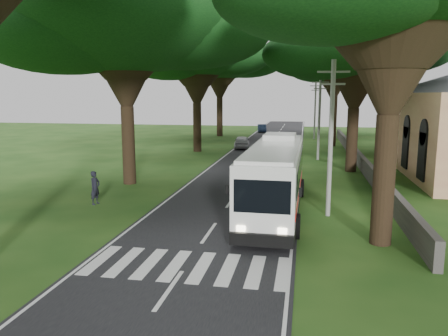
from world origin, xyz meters
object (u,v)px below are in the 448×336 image
Objects in this scene: pole_mid at (319,116)px; pedestrian at (95,188)px; distant_car_a at (242,142)px; coach_bus at (275,176)px; distant_car_b at (262,128)px; pole_near at (331,136)px; pole_far at (315,109)px.

pole_mid is 4.11× the size of pedestrian.
pedestrian is at bearing 73.38° from distant_car_a.
distant_car_b is at bearing 97.26° from coach_bus.
distant_car_b is (-8.36, 49.73, -3.51)m from pole_near.
pole_mid is 2.06× the size of distant_car_b.
distant_car_a is at bearing -98.48° from distant_car_b.
pole_far reaches higher than pedestrian.
pedestrian is at bearing -108.17° from pole_far.
distant_car_b is at bearing 105.71° from pole_mid.
pole_far is at bearing 86.84° from coach_bus.
pole_far is 0.64× the size of coach_bus.
pedestrian reaches higher than distant_car_b.
coach_bus is 10.37m from pedestrian.
pole_near and pole_mid have the same top height.
distant_car_a is (-8.50, 7.36, -3.41)m from pole_mid.
pole_far is 42.18m from pedestrian.
pedestrian is at bearing -123.30° from pole_mid.
pole_far is 4.11× the size of pedestrian.
coach_bus is at bearing -98.03° from pole_mid.
pole_near is at bearing -88.59° from distant_car_b.
distant_car_a is (-8.50, 27.36, -3.41)m from pole_near.
pole_far reaches higher than coach_bus.
coach_bus is 2.87× the size of distant_car_a.
pole_far is 15.61m from distant_car_a.
pole_near is at bearing -90.00° from pole_far.
pole_near is at bearing -78.55° from pedestrian.
distant_car_b is at bearing 130.67° from pole_far.
pole_near is 4.11× the size of pedestrian.
pole_far reaches higher than distant_car_b.
distant_car_b is 49.93m from pedestrian.
distant_car_a is 27.72m from pedestrian.
pole_near is 0.64× the size of coach_bus.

